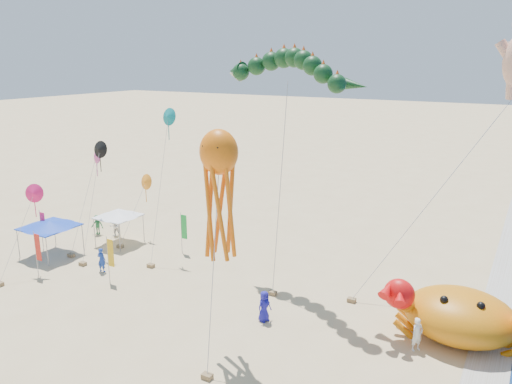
{
  "coord_description": "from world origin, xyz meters",
  "views": [
    {
      "loc": [
        12.75,
        -23.78,
        14.42
      ],
      "look_at": [
        -2.0,
        2.0,
        6.5
      ],
      "focal_mm": 35.0,
      "sensor_mm": 36.0,
      "label": 1
    }
  ],
  "objects_px": {
    "dragon_kite": "(286,73)",
    "canopy_blue": "(49,224)",
    "canopy_white": "(118,214)",
    "crab_inflatable": "(460,315)",
    "octopus_kite": "(219,185)"
  },
  "relations": [
    {
      "from": "octopus_kite",
      "to": "canopy_blue",
      "type": "bearing_deg",
      "value": 167.88
    },
    {
      "from": "crab_inflatable",
      "to": "dragon_kite",
      "type": "bearing_deg",
      "value": 169.15
    },
    {
      "from": "crab_inflatable",
      "to": "canopy_blue",
      "type": "bearing_deg",
      "value": -174.77
    },
    {
      "from": "octopus_kite",
      "to": "canopy_white",
      "type": "height_order",
      "value": "octopus_kite"
    },
    {
      "from": "octopus_kite",
      "to": "canopy_white",
      "type": "xyz_separation_m",
      "value": [
        -15.48,
        8.35,
        -6.15
      ]
    },
    {
      "from": "canopy_blue",
      "to": "octopus_kite",
      "type": "bearing_deg",
      "value": -12.12
    },
    {
      "from": "crab_inflatable",
      "to": "canopy_white",
      "type": "height_order",
      "value": "crab_inflatable"
    },
    {
      "from": "dragon_kite",
      "to": "canopy_blue",
      "type": "distance_m",
      "value": 21.08
    },
    {
      "from": "dragon_kite",
      "to": "canopy_white",
      "type": "relative_size",
      "value": 4.54
    },
    {
      "from": "dragon_kite",
      "to": "canopy_blue",
      "type": "relative_size",
      "value": 3.84
    },
    {
      "from": "crab_inflatable",
      "to": "dragon_kite",
      "type": "distance_m",
      "value": 16.81
    },
    {
      "from": "dragon_kite",
      "to": "crab_inflatable",
      "type": "bearing_deg",
      "value": -10.85
    },
    {
      "from": "crab_inflatable",
      "to": "canopy_blue",
      "type": "height_order",
      "value": "crab_inflatable"
    },
    {
      "from": "dragon_kite",
      "to": "canopy_white",
      "type": "bearing_deg",
      "value": -178.56
    },
    {
      "from": "crab_inflatable",
      "to": "octopus_kite",
      "type": "relative_size",
      "value": 0.69
    }
  ]
}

